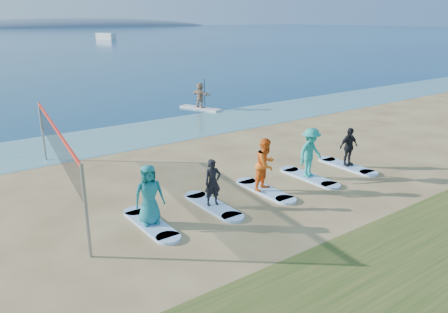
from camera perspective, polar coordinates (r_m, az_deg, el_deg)
ground at (r=14.44m, az=4.98°, el=-6.06°), size 600.00×600.00×0.00m
shallow_water at (r=22.94m, az=-12.49°, el=2.63°), size 600.00×600.00×0.00m
island_ridge at (r=326.85m, az=-18.42°, el=15.78°), size 220.00×56.00×18.00m
volleyball_net at (r=15.31m, az=-21.06°, el=1.76°), size 1.37×9.00×2.50m
paddleboard at (r=29.18m, az=-3.11°, el=6.31°), size 1.64×3.06×0.12m
paddleboarder at (r=29.02m, az=-3.14°, el=8.01°), size 0.83×1.59×1.64m
boat_offshore_b at (r=130.88m, az=-15.15°, el=14.53°), size 3.93×6.52×1.77m
surfboard_0 at (r=13.06m, az=-9.55°, el=-8.70°), size 0.70×2.20×0.09m
student_0 at (r=12.68m, az=-9.76°, el=-4.93°), size 0.95×0.70×1.77m
surfboard_1 at (r=14.07m, az=-1.46°, el=-6.45°), size 0.70×2.20×0.09m
student_1 at (r=13.76m, az=-1.48°, el=-3.40°), size 0.61×0.46×1.51m
surfboard_2 at (r=15.33m, az=5.36°, el=-4.42°), size 0.70×2.20×0.09m
student_2 at (r=15.00m, az=5.47°, el=-1.02°), size 1.05×0.92×1.83m
surfboard_3 at (r=16.80m, az=11.04°, el=-2.68°), size 0.70×2.20×0.09m
student_3 at (r=16.49m, az=11.24°, el=0.50°), size 1.29×0.85×1.87m
surfboard_4 at (r=18.41m, az=15.76°, el=-1.22°), size 0.70×2.20×0.09m
student_4 at (r=18.17m, az=15.97°, el=1.24°), size 0.95×0.49×1.55m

